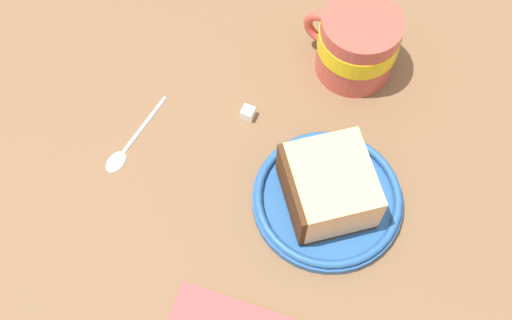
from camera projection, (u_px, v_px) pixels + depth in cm
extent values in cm
cube|color=brown|center=(300.00, 170.00, 72.33)|extent=(144.56, 144.56, 3.77)
cylinder|color=#26599E|center=(327.00, 200.00, 67.94)|extent=(16.60, 16.60, 1.11)
torus|color=#26599E|center=(328.00, 197.00, 67.05)|extent=(16.16, 16.16, 0.89)
cube|color=#472814|center=(328.00, 197.00, 67.18)|extent=(9.28, 10.19, 0.60)
cube|color=#EAB27F|center=(331.00, 185.00, 64.34)|extent=(9.28, 10.19, 5.76)
cube|color=#472814|center=(291.00, 195.00, 63.85)|extent=(1.75, 9.24, 5.76)
cylinder|color=#BF4C3F|center=(358.00, 44.00, 72.72)|extent=(9.42, 9.42, 8.83)
cylinder|color=yellow|center=(359.00, 40.00, 71.89)|extent=(9.61, 9.61, 2.72)
cylinder|color=black|center=(361.00, 29.00, 70.22)|extent=(8.29, 8.29, 0.40)
torus|color=#BF4C3F|center=(322.00, 28.00, 73.80)|extent=(4.66, 3.96, 5.01)
ellipsoid|color=silver|center=(115.00, 160.00, 70.33)|extent=(3.41, 3.60, 0.80)
cylinder|color=silver|center=(145.00, 123.00, 72.71)|extent=(5.61, 7.13, 0.50)
cube|color=white|center=(248.00, 113.00, 72.78)|extent=(1.97, 1.97, 1.44)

